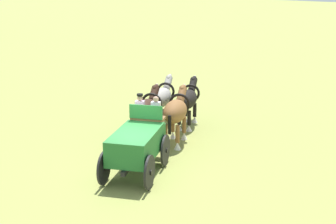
{
  "coord_description": "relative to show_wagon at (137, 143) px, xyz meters",
  "views": [
    {
      "loc": [
        -12.72,
        -11.3,
        7.28
      ],
      "look_at": [
        4.05,
        1.63,
        1.2
      ],
      "focal_mm": 52.48,
      "sensor_mm": 36.0,
      "label": 1
    }
  ],
  "objects": [
    {
      "name": "draft_horse_rear_off",
      "position": [
        3.52,
        0.84,
        0.26
      ],
      "size": [
        2.87,
        1.71,
        2.3
      ],
      "color": "brown",
      "rests_on": "ground"
    },
    {
      "name": "ground_plane",
      "position": [
        -0.16,
        -0.07,
        -1.15
      ],
      "size": [
        220.0,
        220.0,
        0.0
      ],
      "primitive_type": "plane",
      "color": "olive"
    },
    {
      "name": "draft_horse_lead_off",
      "position": [
        5.91,
        1.9,
        0.15
      ],
      "size": [
        2.93,
        1.71,
        2.16
      ],
      "color": "black",
      "rests_on": "ground"
    },
    {
      "name": "draft_horse_lead_near",
      "position": [
        5.38,
        3.08,
        0.16
      ],
      "size": [
        2.97,
        1.73,
        2.17
      ],
      "color": "#9E998E",
      "rests_on": "ground"
    },
    {
      "name": "show_wagon",
      "position": [
        0.0,
        0.0,
        0.0
      ],
      "size": [
        5.62,
        3.16,
        2.66
      ],
      "color": "#236B2D",
      "rests_on": "ground"
    },
    {
      "name": "draft_horse_rear_near",
      "position": [
        2.99,
        2.03,
        0.22
      ],
      "size": [
        2.87,
        1.71,
        2.24
      ],
      "color": "#331E14",
      "rests_on": "ground"
    }
  ]
}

